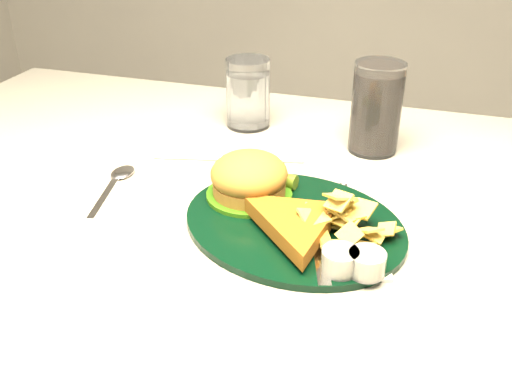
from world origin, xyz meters
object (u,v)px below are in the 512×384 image
(dinner_plate, at_px, (294,205))
(fork_napkin, at_px, (321,239))
(cola_glass, at_px, (376,108))
(water_glass, at_px, (248,93))

(dinner_plate, relative_size, fork_napkin, 1.40)
(cola_glass, relative_size, fork_napkin, 0.69)
(water_glass, height_order, cola_glass, cola_glass)
(water_glass, relative_size, fork_napkin, 0.57)
(dinner_plate, bearing_deg, fork_napkin, -13.08)
(dinner_plate, height_order, water_glass, water_glass)
(cola_glass, xyz_separation_m, fork_napkin, (-0.02, -0.27, -0.06))
(cola_glass, bearing_deg, water_glass, 170.57)
(dinner_plate, bearing_deg, water_glass, 138.61)
(water_glass, bearing_deg, fork_napkin, -58.60)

